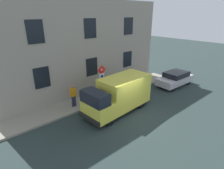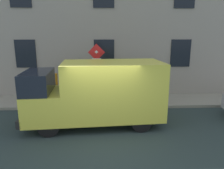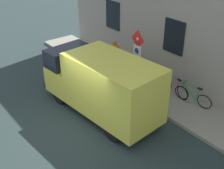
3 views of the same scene
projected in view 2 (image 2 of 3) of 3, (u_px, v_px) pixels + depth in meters
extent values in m
plane|color=#273433|center=(105.00, 133.00, 7.71)|extent=(80.00, 80.00, 0.00)
cube|color=gray|center=(104.00, 101.00, 11.15)|extent=(2.04, 17.46, 0.14)
cube|color=gray|center=(104.00, 27.00, 11.59)|extent=(0.70, 15.46, 7.79)
cube|color=black|center=(180.00, 53.00, 11.71)|extent=(0.06, 1.10, 1.50)
cube|color=black|center=(104.00, 53.00, 11.56)|extent=(0.06, 1.10, 1.50)
cube|color=black|center=(26.00, 54.00, 11.40)|extent=(0.06, 1.10, 1.50)
cylinder|color=#474C47|center=(97.00, 77.00, 10.04)|extent=(0.09, 0.09, 2.81)
pyramid|color=silver|center=(96.00, 53.00, 9.70)|extent=(0.07, 0.50, 0.50)
pyramid|color=red|center=(96.00, 53.00, 9.70)|extent=(0.05, 0.56, 0.56)
cube|color=white|center=(97.00, 64.00, 9.84)|extent=(0.06, 0.44, 0.56)
cylinder|color=#1933B2|center=(97.00, 63.00, 9.81)|extent=(0.02, 0.24, 0.24)
cube|color=#DFD746|center=(112.00, 90.00, 8.26)|extent=(2.29, 3.94, 2.18)
cube|color=#DFD746|center=(45.00, 105.00, 8.10)|extent=(2.10, 1.55, 1.10)
cube|color=black|center=(38.00, 82.00, 7.86)|extent=(1.99, 1.12, 0.84)
cube|color=black|center=(26.00, 115.00, 8.10)|extent=(2.01, 0.31, 0.28)
cylinder|color=black|center=(48.00, 126.00, 7.39)|extent=(0.28, 0.77, 0.76)
cylinder|color=black|center=(56.00, 109.00, 9.09)|extent=(0.28, 0.77, 0.76)
cylinder|color=black|center=(141.00, 122.00, 7.76)|extent=(0.28, 0.77, 0.76)
cylinder|color=black|center=(131.00, 106.00, 9.46)|extent=(0.28, 0.77, 0.76)
torus|color=black|center=(127.00, 92.00, 11.49)|extent=(0.22, 0.67, 0.66)
torus|color=black|center=(145.00, 91.00, 11.67)|extent=(0.22, 0.67, 0.66)
cylinder|color=#238749|center=(133.00, 88.00, 11.50)|extent=(0.12, 0.60, 0.60)
cylinder|color=#238749|center=(135.00, 83.00, 11.45)|extent=(0.14, 0.72, 0.07)
cylinder|color=#238749|center=(139.00, 88.00, 11.56)|extent=(0.06, 0.19, 0.55)
cylinder|color=#238749|center=(142.00, 92.00, 11.64)|extent=(0.10, 0.43, 0.12)
cylinder|color=#238749|center=(128.00, 87.00, 11.43)|extent=(0.05, 0.09, 0.50)
cube|color=black|center=(141.00, 82.00, 11.50)|extent=(0.11, 0.21, 0.06)
cylinder|color=#262626|center=(128.00, 82.00, 11.37)|extent=(0.46, 0.10, 0.03)
torus|color=black|center=(109.00, 91.00, 11.60)|extent=(0.21, 0.67, 0.66)
torus|color=black|center=(128.00, 92.00, 11.49)|extent=(0.21, 0.67, 0.66)
cylinder|color=purple|center=(115.00, 88.00, 11.51)|extent=(0.12, 0.60, 0.60)
cylinder|color=purple|center=(116.00, 83.00, 11.44)|extent=(0.14, 0.72, 0.07)
cylinder|color=purple|center=(121.00, 88.00, 11.48)|extent=(0.06, 0.19, 0.55)
cylinder|color=purple|center=(124.00, 92.00, 11.52)|extent=(0.10, 0.43, 0.12)
cylinder|color=purple|center=(109.00, 87.00, 11.54)|extent=(0.05, 0.09, 0.50)
cube|color=black|center=(123.00, 83.00, 11.40)|extent=(0.11, 0.21, 0.06)
cylinder|color=#262626|center=(110.00, 81.00, 11.47)|extent=(0.46, 0.10, 0.03)
cylinder|color=#262B47|center=(52.00, 94.00, 10.74)|extent=(0.16, 0.16, 0.85)
cylinder|color=#262B47|center=(56.00, 94.00, 10.73)|extent=(0.16, 0.16, 0.85)
cube|color=orange|center=(53.00, 80.00, 10.56)|extent=(0.30, 0.42, 0.62)
sphere|color=#936B4C|center=(52.00, 71.00, 10.45)|extent=(0.22, 0.22, 0.22)
cylinder|color=#2D5133|center=(91.00, 95.00, 10.35)|extent=(0.44, 0.44, 0.90)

